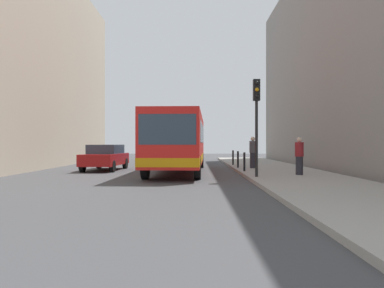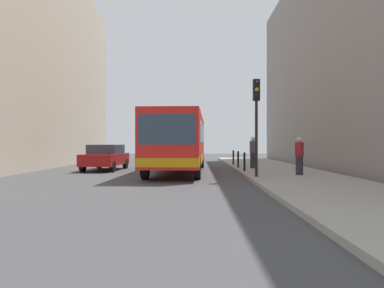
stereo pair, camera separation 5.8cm
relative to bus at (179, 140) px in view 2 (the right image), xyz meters
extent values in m
plane|color=#424244|center=(-0.08, -2.62, -1.73)|extent=(80.00, 80.00, 0.00)
cube|color=#9E9991|center=(5.32, -2.62, -1.65)|extent=(4.40, 40.00, 0.15)
cube|color=gray|center=(11.42, 1.38, 5.06)|extent=(7.00, 32.00, 13.56)
cube|color=red|center=(0.00, -0.11, 0.02)|extent=(2.90, 11.08, 2.50)
cube|color=orange|center=(0.00, -0.11, -0.93)|extent=(2.92, 11.10, 0.36)
cube|color=#2D3D4C|center=(-0.20, -5.58, 0.37)|extent=(2.26, 0.14, 1.20)
cube|color=#2D3D4C|center=(0.01, 0.39, 0.37)|extent=(2.86, 9.49, 1.00)
cylinder|color=black|center=(0.98, -4.04, -1.23)|extent=(0.32, 1.01, 1.00)
cylinder|color=black|center=(-1.28, -3.96, -1.23)|extent=(0.32, 1.01, 1.00)
cylinder|color=black|center=(1.27, 3.75, -1.23)|extent=(0.32, 1.01, 1.00)
cylinder|color=black|center=(-0.99, 3.83, -1.23)|extent=(0.32, 1.01, 1.00)
cube|color=maroon|center=(-4.32, 1.58, -1.09)|extent=(2.00, 4.48, 0.64)
cube|color=#2D3D4C|center=(-4.31, 1.73, -0.51)|extent=(1.71, 2.53, 0.52)
cylinder|color=black|center=(-3.57, 0.04, -1.41)|extent=(0.25, 0.65, 0.64)
cylinder|color=black|center=(-5.21, 0.11, -1.41)|extent=(0.25, 0.65, 0.64)
cylinder|color=black|center=(-3.43, 3.04, -1.41)|extent=(0.25, 0.65, 0.64)
cylinder|color=black|center=(-5.07, 3.11, -1.41)|extent=(0.25, 0.65, 0.64)
cube|color=navy|center=(-0.78, 9.76, -1.09)|extent=(1.94, 4.45, 0.64)
cube|color=#2D3D4C|center=(-0.79, 9.91, -0.51)|extent=(1.68, 2.51, 0.52)
cylinder|color=black|center=(0.09, 8.29, -1.41)|extent=(0.24, 0.65, 0.64)
cylinder|color=black|center=(-1.55, 8.24, -1.41)|extent=(0.24, 0.65, 0.64)
cylinder|color=black|center=(-0.01, 11.29, -1.41)|extent=(0.24, 0.65, 0.64)
cylinder|color=black|center=(-1.65, 11.24, -1.41)|extent=(0.24, 0.65, 0.64)
cylinder|color=black|center=(3.47, -4.33, 0.02)|extent=(0.12, 0.12, 3.20)
cube|color=black|center=(3.47, -4.33, 2.07)|extent=(0.28, 0.24, 0.90)
sphere|color=black|center=(3.47, -4.46, 2.35)|extent=(0.16, 0.16, 0.16)
sphere|color=orange|center=(3.47, -4.46, 2.07)|extent=(0.16, 0.16, 0.16)
sphere|color=black|center=(3.47, -4.46, 1.79)|extent=(0.16, 0.16, 0.16)
cylinder|color=black|center=(3.37, -1.16, -1.10)|extent=(0.11, 0.11, 0.95)
cylinder|color=black|center=(3.37, 1.70, -1.10)|extent=(0.11, 0.11, 0.95)
cylinder|color=black|center=(3.37, 4.57, -1.10)|extent=(0.11, 0.11, 0.95)
cylinder|color=#26262D|center=(5.53, -3.38, -1.16)|extent=(0.32, 0.32, 0.82)
cylinder|color=maroon|center=(5.53, -3.38, -0.44)|extent=(0.38, 0.38, 0.63)
sphere|color=beige|center=(5.53, -3.38, -0.01)|extent=(0.23, 0.23, 0.23)
cylinder|color=#26262D|center=(4.15, 1.20, -1.14)|extent=(0.32, 0.32, 0.87)
cylinder|color=#4C4C51|center=(4.15, 1.20, -0.37)|extent=(0.38, 0.38, 0.67)
sphere|color=beige|center=(4.15, 1.20, 0.09)|extent=(0.24, 0.24, 0.24)
camera|label=1|loc=(0.87, -20.35, -0.18)|focal=35.60mm
camera|label=2|loc=(0.93, -20.35, -0.18)|focal=35.60mm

